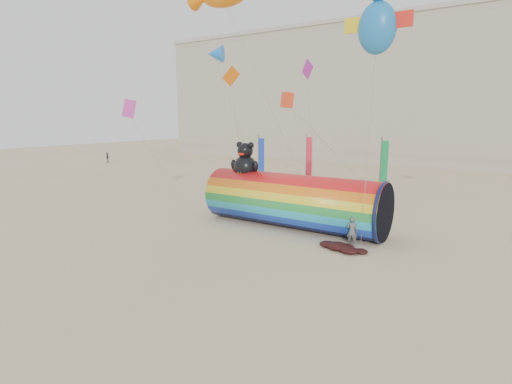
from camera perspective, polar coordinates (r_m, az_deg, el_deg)
The scene contains 8 objects.
ground at distance 23.29m, azimuth -3.09°, elevation -6.26°, with size 160.00×160.00×0.00m, color #CCB58C.
hotel_building at distance 68.73m, azimuth 12.24°, elevation 13.38°, with size 60.40×15.40×20.60m.
windsock_assembly at distance 24.80m, azimuth 5.27°, elevation -1.07°, with size 11.42×3.48×5.26m.
kite_handler at distance 21.83m, azimuth 13.55°, elevation -5.50°, with size 0.59×0.39×1.61m, color #575B5F.
fabric_bundle at distance 21.20m, azimuth 12.11°, elevation -7.72°, with size 2.62×1.35×0.41m.
festival_banners at distance 36.36m, azimuth 8.43°, elevation 4.02°, with size 10.96×4.70×5.20m.
flying_kites at distance 27.69m, azimuth 4.26°, elevation 24.72°, with size 27.59×13.15×9.92m.
beachgoers at distance 13.34m, azimuth -17.62°, elevation -16.25°, with size 74.80×49.79×1.81m.
Camera 1 is at (13.34, -17.84, 6.77)m, focal length 28.00 mm.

